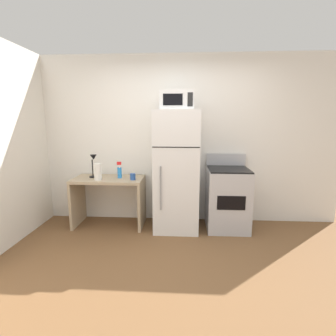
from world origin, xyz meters
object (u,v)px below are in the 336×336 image
Objects in this scene: desk at (109,193)px; paper_towel_roll at (98,172)px; coffee_mug at (133,177)px; spray_bottle at (120,172)px; oven_range at (227,198)px; microwave at (177,100)px; refrigerator at (176,171)px; desk_lamp at (93,162)px.

desk is 4.39× the size of paper_towel_roll.
spray_bottle reaches higher than coffee_mug.
spray_bottle reaches higher than desk.
spray_bottle is at bearing 178.86° from oven_range.
oven_range is (0.76, 0.05, -1.42)m from microwave.
spray_bottle is 1.67m from oven_range.
microwave is (0.64, 0.04, 1.09)m from coffee_mug.
oven_range is at bearing 3.36° from coffee_mug.
desk is at bearing 176.53° from microwave.
refrigerator is (1.15, 0.08, 0.01)m from paper_towel_roll.
microwave is 0.42× the size of oven_range.
microwave reaches higher than desk.
microwave is at bearing -5.21° from spray_bottle.
microwave is at bearing -3.74° from desk_lamp.
desk is 2.99× the size of desk_lamp.
coffee_mug is at bearing -10.75° from desk_lamp.
spray_bottle is 0.87m from refrigerator.
oven_range is at bearing 3.26° from paper_towel_roll.
coffee_mug is 0.09× the size of oven_range.
desk_lamp reaches higher than coffee_mug.
desk_lamp reaches higher than desk.
refrigerator reaches higher than desk_lamp.
coffee_mug is at bearing -174.91° from refrigerator.
coffee_mug is 0.40× the size of paper_towel_roll.
desk is 11.10× the size of coffee_mug.
refrigerator reaches higher than coffee_mug.
desk is 4.24× the size of spray_bottle.
desk_lamp is at bearing 178.98° from oven_range.
refrigerator is at bearing -2.30° from desk.
refrigerator reaches higher than spray_bottle.
paper_towel_roll is at bearing -176.89° from microwave.
spray_bottle is 0.54× the size of microwave.
spray_bottle is at bearing -0.53° from desk_lamp.
paper_towel_roll is 0.32m from spray_bottle.
coffee_mug is (0.63, -0.12, -0.19)m from desk_lamp.
paper_towel_roll is 1.16m from refrigerator.
refrigerator is 1.01m from microwave.
refrigerator is 0.87m from oven_range.
desk is 0.53m from desk_lamp.
desk_lamp is 1.55m from microwave.
microwave reaches higher than oven_range.
desk is at bearing 166.00° from coffee_mug.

